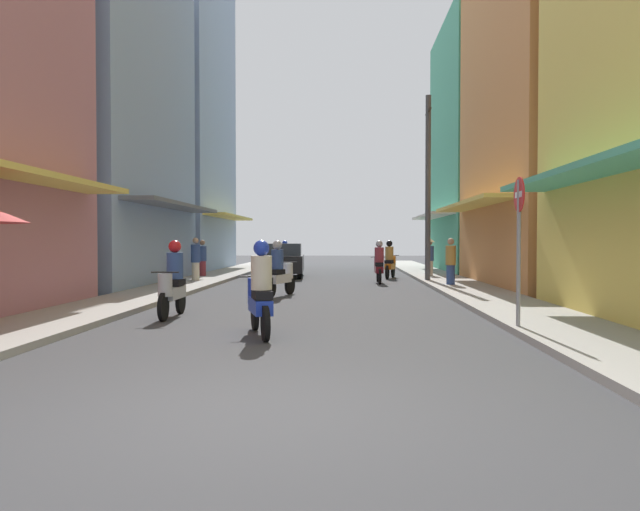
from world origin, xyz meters
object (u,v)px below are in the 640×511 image
motorbike_maroon (379,264)px  pedestrian_crossing (451,263)px  motorbike_white (280,271)px  motorbike_blue (260,293)px  pedestrian_midway (430,256)px  pedestrian_far (202,259)px  motorbike_orange (390,261)px  motorbike_red (284,258)px  parked_car (283,260)px  street_sign_no_entry (519,232)px  motorbike_silver (173,283)px  pedestrian_foreground (196,261)px  utility_pole (428,187)px

motorbike_maroon → pedestrian_crossing: bearing=-45.1°
motorbike_white → motorbike_blue: bearing=-86.4°
pedestrian_midway → pedestrian_far: bearing=-175.9°
motorbike_orange → pedestrian_midway: 1.66m
motorbike_red → parked_car: motorbike_red is taller
parked_car → street_sign_no_entry: size_ratio=1.58×
motorbike_silver → motorbike_red: (0.54, 17.24, 0.00)m
motorbike_blue → pedestrian_foreground: size_ratio=1.05×
motorbike_silver → street_sign_no_entry: street_sign_no_entry is taller
parked_car → pedestrian_crossing: bearing=-42.3°
motorbike_maroon → utility_pole: size_ratio=0.26×
parked_car → pedestrian_foreground: 4.86m
motorbike_blue → pedestrian_far: 15.48m
motorbike_blue → street_sign_no_entry: 4.49m
motorbike_orange → motorbike_white: (-3.69, -8.37, 0.00)m
parked_car → motorbike_red: bearing=94.8°
motorbike_red → pedestrian_midway: (6.50, -4.11, 0.24)m
pedestrian_far → pedestrian_crossing: size_ratio=0.97×
motorbike_blue → parked_car: motorbike_blue is taller
motorbike_silver → street_sign_no_entry: size_ratio=0.68×
motorbike_silver → pedestrian_crossing: (7.02, 8.00, 0.12)m
pedestrian_crossing → pedestrian_foreground: bearing=169.7°
pedestrian_midway → utility_pole: (-0.45, -2.77, 2.60)m
motorbike_blue → pedestrian_foreground: (-4.07, 11.98, 0.14)m
pedestrian_crossing → motorbike_blue: bearing=-115.3°
parked_car → motorbike_silver: bearing=-93.5°
utility_pole → street_sign_no_entry: (-0.10, -12.22, -1.83)m
motorbike_blue → street_sign_no_entry: size_ratio=0.66×
motorbike_orange → pedestrian_midway: (1.65, 0.05, 0.24)m
motorbike_maroon → pedestrian_midway: 3.67m
motorbike_blue → motorbike_red: 19.66m
motorbike_white → street_sign_no_entry: (4.79, -6.58, 1.01)m
pedestrian_midway → pedestrian_foreground: bearing=-158.6°
motorbike_orange → street_sign_no_entry: 15.02m
motorbike_silver → pedestrian_midway: size_ratio=1.08×
motorbike_red → parked_car: size_ratio=0.42×
motorbike_blue → pedestrian_crossing: (4.89, 10.36, 0.12)m
motorbike_red → pedestrian_far: size_ratio=1.10×
motorbike_orange → motorbike_red: size_ratio=1.00×
pedestrian_crossing → motorbike_orange: bearing=107.8°
motorbike_silver → utility_pole: bearing=57.6°
motorbike_blue → motorbike_silver: 3.18m
pedestrian_midway → pedestrian_foreground: size_ratio=0.99×
parked_car → pedestrian_foreground: pedestrian_foreground is taller
pedestrian_crossing → motorbike_silver: bearing=-131.3°
motorbike_orange → pedestrian_far: bearing=-175.3°
motorbike_white → pedestrian_far: pedestrian_far is taller
pedestrian_far → pedestrian_midway: bearing=4.1°
motorbike_orange → pedestrian_far: (-7.75, -0.63, 0.09)m
motorbike_orange → motorbike_red: 6.39m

